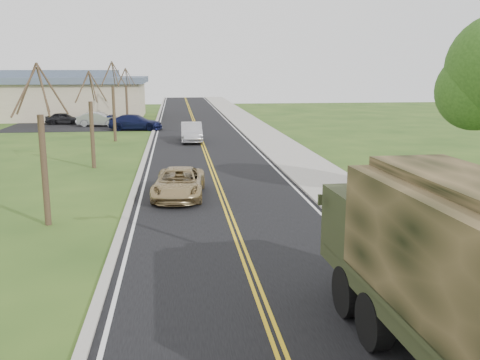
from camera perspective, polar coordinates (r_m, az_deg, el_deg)
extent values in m
plane|color=#284517|center=(12.11, 4.05, -17.19)|extent=(160.00, 160.00, 0.00)
cube|color=black|center=(50.77, -4.53, 5.18)|extent=(8.00, 120.00, 0.01)
cube|color=#9E998E|center=(51.10, 0.15, 5.32)|extent=(0.30, 120.00, 0.12)
cube|color=#9E998E|center=(51.35, 2.09, 5.33)|extent=(3.20, 120.00, 0.10)
cube|color=#9E998E|center=(50.76, -9.23, 5.11)|extent=(0.30, 120.00, 0.10)
sphere|color=#214614|center=(24.25, 23.82, 8.67)|extent=(3.24, 3.24, 3.24)
cylinder|color=#38281C|center=(21.31, -20.14, 0.92)|extent=(0.24, 0.24, 4.20)
cylinder|color=#38281C|center=(21.00, -19.37, 9.15)|extent=(1.01, 0.33, 1.90)
cylinder|color=#38281C|center=(21.58, -20.24, 8.94)|extent=(0.13, 1.29, 1.74)
cylinder|color=#38281C|center=(21.27, -21.83, 9.00)|extent=(0.98, 0.43, 1.90)
cylinder|color=#38281C|center=(20.62, -22.08, 8.70)|extent=(0.79, 1.05, 1.77)
cylinder|color=#38281C|center=(20.52, -20.26, 9.04)|extent=(0.58, 0.90, 1.90)
cylinder|color=#38281C|center=(32.99, -15.48, 4.64)|extent=(0.24, 0.24, 3.96)
cylinder|color=#38281C|center=(32.83, -14.94, 9.64)|extent=(0.96, 0.32, 1.79)
cylinder|color=#38281C|center=(33.35, -15.55, 9.51)|extent=(0.12, 1.22, 1.65)
cylinder|color=#38281C|center=(33.01, -16.47, 9.57)|extent=(0.93, 0.41, 1.79)
cylinder|color=#38281C|center=(32.39, -16.52, 9.40)|extent=(0.75, 0.99, 1.67)
cylinder|color=#38281C|center=(32.35, -15.41, 9.59)|extent=(0.55, 0.85, 1.80)
cylinder|color=#38281C|center=(44.81, -13.28, 6.86)|extent=(0.24, 0.24, 4.44)
cylinder|color=#38281C|center=(44.74, -12.81, 10.98)|extent=(1.07, 0.35, 2.00)
cylinder|color=#38281C|center=(45.31, -13.34, 10.86)|extent=(0.13, 1.36, 1.84)
cylinder|color=#38281C|center=(44.90, -14.08, 10.93)|extent=(1.03, 0.46, 2.00)
cylinder|color=#38281C|center=(44.21, -14.08, 10.81)|extent=(0.83, 1.10, 1.87)
cylinder|color=#38281C|center=(44.20, -13.17, 10.96)|extent=(0.61, 0.95, 2.01)
cylinder|color=#38281C|center=(56.73, -11.97, 7.72)|extent=(0.24, 0.24, 4.08)
cylinder|color=#38281C|center=(56.69, -11.62, 10.71)|extent=(0.99, 0.33, 1.84)
cylinder|color=#38281C|center=(57.20, -12.01, 10.63)|extent=(0.13, 1.25, 1.69)
cylinder|color=#38281C|center=(56.82, -12.54, 10.68)|extent=(0.95, 0.42, 1.85)
cylinder|color=#38281C|center=(56.18, -12.53, 10.59)|extent=(0.77, 1.02, 1.72)
cylinder|color=#38281C|center=(56.19, -11.87, 10.69)|extent=(0.57, 0.88, 1.85)
cube|color=tan|center=(67.93, -18.91, 8.04)|extent=(20.00, 12.00, 4.20)
cube|color=#475466|center=(67.84, -19.04, 10.06)|extent=(21.00, 13.00, 0.70)
cube|color=#475466|center=(67.83, -19.09, 10.65)|extent=(14.00, 8.00, 0.90)
cube|color=black|center=(57.24, -14.89, 5.58)|extent=(18.00, 10.00, 0.02)
cylinder|color=black|center=(12.05, 14.11, -14.42)|extent=(0.44, 1.24, 1.23)
cylinder|color=black|center=(13.10, 23.83, -12.89)|extent=(0.44, 1.24, 1.23)
cylinder|color=black|center=(13.36, 11.43, -11.58)|extent=(0.44, 1.24, 1.23)
cylinder|color=black|center=(14.32, 20.41, -10.48)|extent=(0.44, 1.24, 1.23)
cube|color=#2C321B|center=(11.78, 20.94, -12.50)|extent=(3.00, 7.93, 0.39)
cube|color=#2C321B|center=(13.83, 15.36, -4.32)|extent=(2.77, 2.23, 1.56)
cube|color=black|center=(14.66, 13.80, -2.42)|extent=(2.46, 0.19, 0.78)
cube|color=#2C321B|center=(10.94, 23.58, -13.05)|extent=(3.03, 6.03, 0.17)
cube|color=black|center=(10.52, 24.11, -7.21)|extent=(3.03, 6.03, 2.24)
imported|color=tan|center=(24.78, -6.54, -0.35)|extent=(2.65, 5.02, 1.34)
imported|color=#BAB9BF|center=(43.60, -5.19, 5.10)|extent=(1.67, 4.77, 1.57)
imported|color=#0F1339|center=(25.79, 19.31, -0.42)|extent=(4.94, 4.45, 1.38)
imported|color=black|center=(60.11, -18.28, 6.26)|extent=(3.80, 1.64, 1.28)
imported|color=#A4A3A8|center=(56.97, -14.80, 6.29)|extent=(4.64, 2.22, 1.47)
imported|color=#0F1337|center=(52.78, -11.08, 6.06)|extent=(5.40, 2.92, 1.49)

